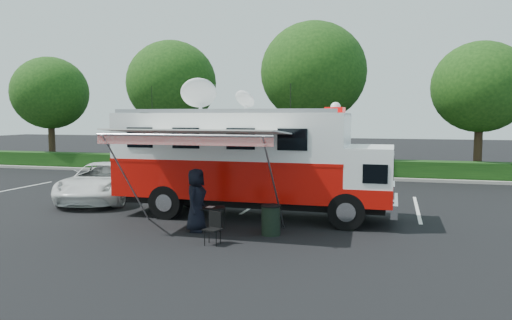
{
  "coord_description": "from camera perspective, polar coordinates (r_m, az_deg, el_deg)",
  "views": [
    {
      "loc": [
        4.62,
        -16.13,
        3.46
      ],
      "look_at": [
        0.0,
        0.5,
        1.9
      ],
      "focal_mm": 35.0,
      "sensor_mm": 36.0,
      "label": 1
    }
  ],
  "objects": [
    {
      "name": "ground_plane",
      "position": [
        17.13,
        -0.45,
        -6.49
      ],
      "size": [
        120.0,
        120.0,
        0.0
      ],
      "primitive_type": "plane",
      "color": "black",
      "rests_on": "ground"
    },
    {
      "name": "back_border",
      "position": [
        29.29,
        8.77,
        8.12
      ],
      "size": [
        60.0,
        6.14,
        8.87
      ],
      "color": "#9E998E",
      "rests_on": "ground_plane"
    },
    {
      "name": "stall_lines",
      "position": [
        20.11,
        0.53,
        -4.74
      ],
      "size": [
        24.12,
        5.5,
        0.01
      ],
      "color": "silver",
      "rests_on": "ground_plane"
    },
    {
      "name": "command_truck",
      "position": [
        16.87,
        -0.72,
        -0.03
      ],
      "size": [
        9.4,
        2.59,
        4.52
      ],
      "color": "black",
      "rests_on": "ground_plane"
    },
    {
      "name": "awning",
      "position": [
        14.56,
        -6.88,
        2.96
      ],
      "size": [
        5.13,
        2.65,
        3.1
      ],
      "color": "silver",
      "rests_on": "ground_plane"
    },
    {
      "name": "white_suv",
      "position": [
        21.28,
        -16.97,
        -4.42
      ],
      "size": [
        3.76,
        5.93,
        1.52
      ],
      "primitive_type": "imported",
      "rotation": [
        0.0,
        0.0,
        0.24
      ],
      "color": "silver",
      "rests_on": "ground_plane"
    },
    {
      "name": "person",
      "position": [
        15.13,
        -6.82,
        -8.09
      ],
      "size": [
        0.62,
        0.94,
        1.88
      ],
      "primitive_type": "imported",
      "rotation": [
        0.0,
        0.0,
        1.6
      ],
      "color": "black",
      "rests_on": "ground_plane"
    },
    {
      "name": "folding_table",
      "position": [
        15.17,
        -5.11,
        -5.57
      ],
      "size": [
        0.97,
        0.84,
        0.69
      ],
      "color": "black",
      "rests_on": "ground_plane"
    },
    {
      "name": "folding_chair",
      "position": [
        13.55,
        -4.84,
        -7.43
      ],
      "size": [
        0.52,
        0.55,
        0.87
      ],
      "color": "black",
      "rests_on": "ground_plane"
    },
    {
      "name": "trash_bin",
      "position": [
        14.49,
        1.71,
        -6.86
      ],
      "size": [
        0.59,
        0.59,
        0.88
      ],
      "color": "black",
      "rests_on": "ground_plane"
    }
  ]
}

